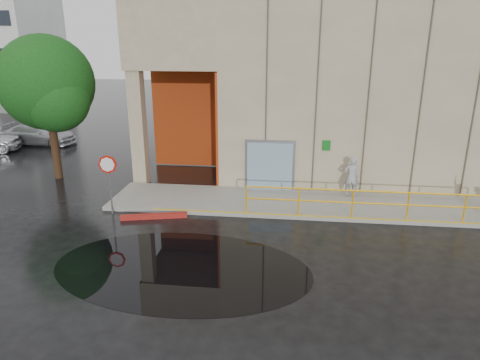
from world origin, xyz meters
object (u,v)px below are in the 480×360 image
object	(u,v)px
car_c	(39,134)
tree_near	(49,87)
person	(352,177)
stop_sign	(108,171)
red_curb	(154,216)

from	to	relation	value
car_c	tree_near	world-z (taller)	tree_near
person	car_c	world-z (taller)	person
stop_sign	tree_near	world-z (taller)	tree_near
red_curb	car_c	distance (m)	15.11
red_curb	car_c	bearing A→B (deg)	135.46
person	stop_sign	xyz separation A→B (m)	(-9.01, -2.57, 0.69)
person	car_c	distance (m)	19.68
car_c	tree_near	xyz separation A→B (m)	(4.92, -6.47, 3.58)
tree_near	red_curb	bearing A→B (deg)	-35.20
person	car_c	size ratio (longest dim) A/B	0.37
car_c	tree_near	size ratio (longest dim) A/B	0.70
person	stop_sign	size ratio (longest dim) A/B	0.74
stop_sign	tree_near	distance (m)	6.22
stop_sign	car_c	bearing A→B (deg)	149.83
car_c	tree_near	distance (m)	8.88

